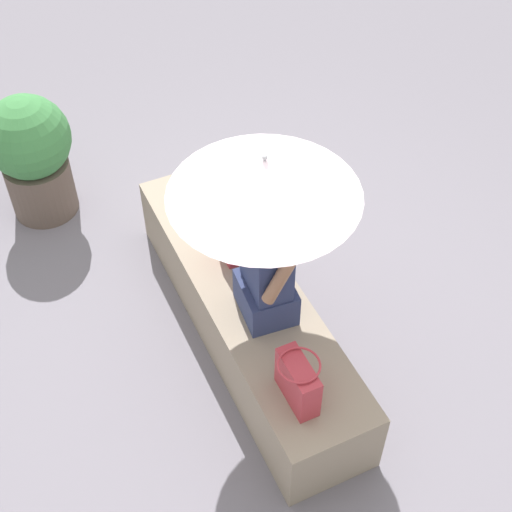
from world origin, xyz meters
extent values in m
plane|color=slate|center=(0.00, 0.00, 0.00)|extent=(14.00, 14.00, 0.00)
cube|color=gray|center=(0.00, 0.00, 0.23)|extent=(2.26, 0.56, 0.47)
cube|color=navy|center=(-0.21, -0.02, 0.58)|extent=(0.36, 0.31, 0.22)
cube|color=navy|center=(-0.21, -0.02, 0.93)|extent=(0.34, 0.23, 0.48)
sphere|color=#9E7051|center=(-0.21, -0.02, 1.27)|extent=(0.20, 0.20, 0.20)
cylinder|color=#9E7051|center=(-0.41, -0.01, 0.95)|extent=(0.09, 0.20, 0.32)
cylinder|color=#9E7051|center=(-0.01, -0.04, 0.95)|extent=(0.09, 0.20, 0.32)
cylinder|color=#B7B7BC|center=(-0.17, -0.03, 1.00)|extent=(0.02, 0.02, 1.06)
cone|color=silver|center=(-0.17, -0.03, 1.42)|extent=(0.98, 0.98, 0.22)
sphere|color=#B7B7BC|center=(-0.17, -0.03, 1.55)|extent=(0.03, 0.03, 0.03)
cube|color=#B2333D|center=(-0.80, 0.08, 0.61)|extent=(0.30, 0.11, 0.27)
torus|color=#B2333D|center=(-0.80, 0.08, 0.76)|extent=(0.22, 0.22, 0.01)
cube|color=#B2333D|center=(0.26, -0.04, 0.62)|extent=(0.21, 0.16, 0.30)
torus|color=#B2333D|center=(0.26, -0.04, 0.78)|extent=(0.16, 0.16, 0.01)
cube|color=#339ED1|center=(0.65, 0.01, 0.48)|extent=(0.31, 0.25, 0.01)
cylinder|color=brown|center=(1.70, 0.86, 0.21)|extent=(0.47, 0.47, 0.42)
sphere|color=#3D7F42|center=(1.70, 0.86, 0.66)|extent=(0.59, 0.59, 0.59)
camera|label=1|loc=(-2.56, 1.14, 3.70)|focal=50.98mm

